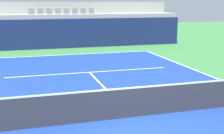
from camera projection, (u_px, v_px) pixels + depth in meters
ground_plane at (133, 117)px, 9.46m from camera, size 80.00×80.00×0.00m
court_surface at (133, 117)px, 9.46m from camera, size 11.00×24.00×0.01m
baseline_far at (72, 55)px, 20.67m from camera, size 11.00×0.10×0.00m
service_line_far at (89, 72)px, 15.46m from camera, size 8.26×0.10×0.00m
centre_service_line at (106, 89)px, 12.46m from camera, size 0.10×6.40×0.00m
back_wall at (65, 34)px, 23.40m from camera, size 19.04×0.30×2.25m
stands_tier_lower at (63, 30)px, 24.63m from camera, size 19.04×2.40×2.58m
stands_tier_upper at (59, 22)px, 26.79m from camera, size 19.04×2.40×3.52m
seating_row_lower at (62, 12)px, 24.42m from camera, size 5.27×0.44×0.44m
seating_row_upper at (59, 0)px, 26.48m from camera, size 5.27×0.44×0.44m
tennis_net at (133, 102)px, 9.35m from camera, size 11.08×0.08×1.07m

